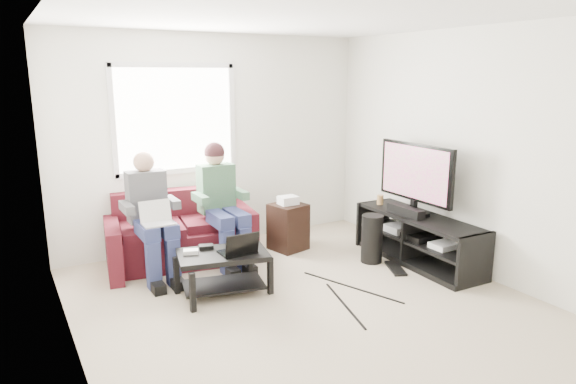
{
  "coord_description": "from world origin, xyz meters",
  "views": [
    {
      "loc": [
        -2.38,
        -3.69,
        2.12
      ],
      "look_at": [
        0.09,
        0.6,
        0.98
      ],
      "focal_mm": 32.0,
      "sensor_mm": 36.0,
      "label": 1
    }
  ],
  "objects": [
    {
      "name": "controller_a",
      "position": [
        -0.86,
        0.83,
        0.45
      ],
      "size": [
        0.16,
        0.13,
        0.04
      ],
      "primitive_type": "cube",
      "rotation": [
        0.0,
        0.0,
        -0.34
      ],
      "color": "silver",
      "rests_on": "coffee_table"
    },
    {
      "name": "wall_right",
      "position": [
        2.0,
        0.0,
        1.3
      ],
      "size": [
        0.0,
        4.5,
        4.5
      ],
      "primitive_type": "plane",
      "rotation": [
        1.57,
        0.0,
        -1.57
      ],
      "color": "white",
      "rests_on": "floor"
    },
    {
      "name": "window",
      "position": [
        -0.5,
        2.23,
        1.6
      ],
      "size": [
        1.48,
        0.04,
        1.28
      ],
      "color": "white",
      "rests_on": "wall_back"
    },
    {
      "name": "console_grey",
      "position": [
        1.7,
        0.71,
        0.33
      ],
      "size": [
        0.34,
        0.26,
        0.08
      ],
      "primitive_type": "cube",
      "color": "gray",
      "rests_on": "tv_stand"
    },
    {
      "name": "drink_cup",
      "position": [
        1.65,
        1.04,
        0.61
      ],
      "size": [
        0.08,
        0.08,
        0.12
      ],
      "primitive_type": "cylinder",
      "color": "#9F7744",
      "rests_on": "tv_stand"
    },
    {
      "name": "ceiling",
      "position": [
        0.0,
        0.0,
        2.6
      ],
      "size": [
        4.5,
        4.5,
        0.0
      ],
      "primitive_type": "plane",
      "rotation": [
        3.14,
        0.0,
        0.0
      ],
      "color": "white",
      "rests_on": "wall_back"
    },
    {
      "name": "laptop_black",
      "position": [
        -0.46,
        0.63,
        0.55
      ],
      "size": [
        0.38,
        0.31,
        0.24
      ],
      "primitive_type": null,
      "rotation": [
        0.0,
        0.0,
        -0.21
      ],
      "color": "black",
      "rests_on": "coffee_table"
    },
    {
      "name": "coffee_table",
      "position": [
        -0.58,
        0.71,
        0.31
      ],
      "size": [
        0.95,
        0.7,
        0.43
      ],
      "color": "black",
      "rests_on": "floor"
    },
    {
      "name": "console_white",
      "position": [
        1.7,
        0.01,
        0.32
      ],
      "size": [
        0.3,
        0.22,
        0.06
      ],
      "primitive_type": "cube",
      "color": "silver",
      "rests_on": "tv_stand"
    },
    {
      "name": "soundbar",
      "position": [
        1.58,
        0.51,
        0.6
      ],
      "size": [
        0.12,
        0.5,
        0.1
      ],
      "primitive_type": "cube",
      "color": "black",
      "rests_on": "tv_stand"
    },
    {
      "name": "end_table",
      "position": [
        0.64,
        1.55,
        0.3
      ],
      "size": [
        0.38,
        0.38,
        0.67
      ],
      "color": "black",
      "rests_on": "floor"
    },
    {
      "name": "person_right",
      "position": [
        -0.23,
        1.55,
        0.78
      ],
      "size": [
        0.4,
        0.71,
        1.37
      ],
      "color": "navy",
      "rests_on": "sofa"
    },
    {
      "name": "wall_back",
      "position": [
        0.0,
        2.25,
        1.3
      ],
      "size": [
        4.5,
        0.0,
        4.5
      ],
      "primitive_type": "plane",
      "rotation": [
        1.57,
        0.0,
        0.0
      ],
      "color": "white",
      "rests_on": "floor"
    },
    {
      "name": "floor",
      "position": [
        0.0,
        0.0,
        0.0
      ],
      "size": [
        4.5,
        4.5,
        0.0
      ],
      "primitive_type": "plane",
      "color": "beige",
      "rests_on": "ground"
    },
    {
      "name": "tv_stand",
      "position": [
        1.7,
        0.41,
        0.25
      ],
      "size": [
        0.55,
        1.67,
        0.55
      ],
      "color": "black",
      "rests_on": "floor"
    },
    {
      "name": "controller_b",
      "position": [
        -0.68,
        0.89,
        0.45
      ],
      "size": [
        0.16,
        0.12,
        0.04
      ],
      "primitive_type": "cube",
      "rotation": [
        0.0,
        0.0,
        -0.28
      ],
      "color": "black",
      "rests_on": "coffee_table"
    },
    {
      "name": "wall_front",
      "position": [
        0.0,
        -2.25,
        1.3
      ],
      "size": [
        4.5,
        0.0,
        4.5
      ],
      "primitive_type": "plane",
      "rotation": [
        -1.57,
        0.0,
        0.0
      ],
      "color": "white",
      "rests_on": "floor"
    },
    {
      "name": "subwoofer",
      "position": [
        1.25,
        0.68,
        0.28
      ],
      "size": [
        0.24,
        0.24,
        0.55
      ],
      "primitive_type": "cylinder",
      "color": "black",
      "rests_on": "floor"
    },
    {
      "name": "keyboard_floor",
      "position": [
        1.33,
        0.35,
        0.01
      ],
      "size": [
        0.31,
        0.44,
        0.02
      ],
      "primitive_type": "cube",
      "rotation": [
        0.0,
        0.0,
        -0.43
      ],
      "color": "black",
      "rests_on": "floor"
    },
    {
      "name": "console_black",
      "position": [
        1.7,
        0.36,
        0.33
      ],
      "size": [
        0.38,
        0.3,
        0.07
      ],
      "primitive_type": "cube",
      "color": "black",
      "rests_on": "tv_stand"
    },
    {
      "name": "sofa",
      "position": [
        -0.63,
        1.82,
        0.3
      ],
      "size": [
        1.81,
        0.99,
        0.79
      ],
      "color": "#4B1221",
      "rests_on": "floor"
    },
    {
      "name": "person_left",
      "position": [
        -1.03,
        1.53,
        0.72
      ],
      "size": [
        0.4,
        0.71,
        1.32
      ],
      "color": "navy",
      "rests_on": "sofa"
    },
    {
      "name": "laptop_silver",
      "position": [
        -1.03,
        1.29,
        0.69
      ],
      "size": [
        0.35,
        0.27,
        0.24
      ],
      "primitive_type": null,
      "rotation": [
        0.0,
        0.0,
        -0.17
      ],
      "color": "silver",
      "rests_on": "person_left"
    },
    {
      "name": "tv",
      "position": [
        1.7,
        0.51,
        1.01
      ],
      "size": [
        0.12,
        1.1,
        0.81
      ],
      "color": "black",
      "rests_on": "tv_stand"
    },
    {
      "name": "controller_c",
      "position": [
        -0.28,
        0.86,
        0.45
      ],
      "size": [
        0.16,
        0.12,
        0.04
      ],
      "primitive_type": "cube",
      "rotation": [
        0.0,
        0.0,
        -0.26
      ],
      "color": "gray",
      "rests_on": "coffee_table"
    },
    {
      "name": "wall_left",
      "position": [
        -2.0,
        0.0,
        1.3
      ],
      "size": [
        0.0,
        4.5,
        4.5
      ],
      "primitive_type": "plane",
      "rotation": [
        1.57,
        0.0,
        1.57
      ],
      "color": "white",
      "rests_on": "floor"
    }
  ]
}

